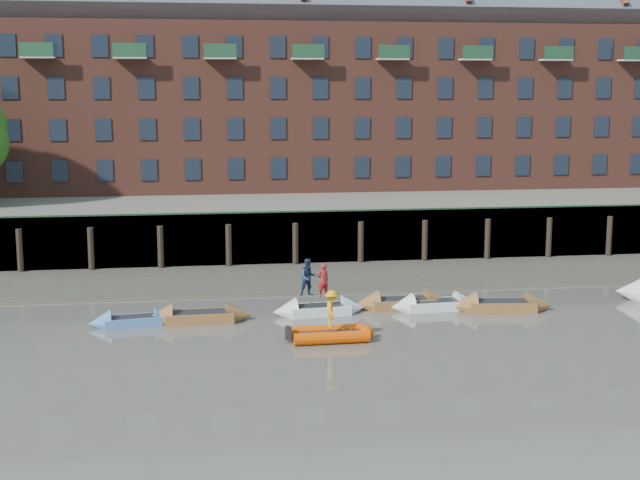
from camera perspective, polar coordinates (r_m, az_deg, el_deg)
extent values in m
plane|color=#5B564F|center=(33.38, 6.25, -8.77)|extent=(220.00, 220.00, 0.00)
cube|color=#3D382F|center=(50.41, 1.18, -2.41)|extent=(110.00, 8.00, 0.50)
cube|color=#4C4336|center=(47.14, 1.85, -3.26)|extent=(110.00, 1.60, 0.10)
cube|color=#2D2A26|center=(54.39, 0.43, 0.19)|extent=(110.00, 0.80, 3.20)
cylinder|color=black|center=(54.13, -18.66, -0.68)|extent=(0.36, 0.36, 2.60)
cylinder|color=black|center=(53.54, -14.45, -0.59)|extent=(0.36, 0.36, 2.60)
cylinder|color=black|center=(53.24, -10.17, -0.49)|extent=(0.36, 0.36, 2.60)
cylinder|color=black|center=(53.24, -5.86, -0.39)|extent=(0.36, 0.36, 2.60)
cylinder|color=black|center=(53.54, -1.58, -0.28)|extent=(0.36, 0.36, 2.60)
cylinder|color=black|center=(54.14, 2.63, -0.18)|extent=(0.36, 0.36, 2.60)
cylinder|color=black|center=(55.02, 6.72, -0.08)|extent=(0.36, 0.36, 2.60)
cylinder|color=black|center=(56.17, 10.67, 0.02)|extent=(0.36, 0.36, 2.60)
cylinder|color=black|center=(57.58, 14.44, 0.11)|extent=(0.36, 0.36, 2.60)
cylinder|color=black|center=(59.23, 18.02, 0.20)|extent=(0.36, 0.36, 2.60)
cube|color=#264C2D|center=(53.85, 0.48, 1.87)|extent=(110.00, 0.06, 0.10)
cube|color=#5E594D|center=(67.72, -1.29, 2.06)|extent=(110.00, 28.00, 3.20)
cube|color=brown|center=(68.14, -1.42, 8.51)|extent=(80.00, 10.00, 12.00)
cube|color=#42444C|center=(68.38, -1.44, 14.56)|extent=(80.60, 15.56, 15.56)
cube|color=black|center=(64.00, -18.97, 4.16)|extent=(1.10, 0.12, 1.50)
cube|color=black|center=(63.51, -16.30, 4.26)|extent=(1.10, 0.12, 1.50)
cube|color=black|center=(63.16, -13.60, 4.35)|extent=(1.10, 0.12, 1.50)
cube|color=black|center=(62.94, -10.88, 4.43)|extent=(1.10, 0.12, 1.50)
cube|color=black|center=(62.87, -8.14, 4.50)|extent=(1.10, 0.12, 1.50)
cube|color=black|center=(62.94, -5.40, 4.56)|extent=(1.10, 0.12, 1.50)
cube|color=black|center=(63.16, -2.67, 4.61)|extent=(1.10, 0.12, 1.50)
cube|color=black|center=(63.52, 0.03, 4.64)|extent=(1.10, 0.12, 1.50)
cube|color=black|center=(64.01, 2.70, 4.67)|extent=(1.10, 0.12, 1.50)
cube|color=black|center=(64.64, 5.32, 4.69)|extent=(1.10, 0.12, 1.50)
cube|color=black|center=(65.40, 7.89, 4.70)|extent=(1.10, 0.12, 1.50)
cube|color=black|center=(66.29, 10.39, 4.69)|extent=(1.10, 0.12, 1.50)
cube|color=black|center=(67.31, 12.82, 4.68)|extent=(1.10, 0.12, 1.50)
cube|color=black|center=(68.43, 15.18, 4.67)|extent=(1.10, 0.12, 1.50)
cube|color=black|center=(69.67, 17.45, 4.64)|extent=(1.10, 0.12, 1.50)
cube|color=black|center=(71.02, 19.64, 4.61)|extent=(1.10, 0.12, 1.50)
cube|color=black|center=(63.82, -19.11, 6.66)|extent=(1.10, 0.12, 1.50)
cube|color=black|center=(63.33, -16.42, 6.78)|extent=(1.10, 0.12, 1.50)
cube|color=black|center=(62.97, -13.70, 6.88)|extent=(1.10, 0.12, 1.50)
cube|color=black|center=(62.76, -10.96, 6.97)|extent=(1.10, 0.12, 1.50)
cube|color=black|center=(62.69, -8.20, 7.05)|extent=(1.10, 0.12, 1.50)
cube|color=black|center=(62.76, -5.44, 7.10)|extent=(1.10, 0.12, 1.50)
cube|color=black|center=(62.98, -2.69, 7.14)|extent=(1.10, 0.12, 1.50)
cube|color=black|center=(63.34, 0.03, 7.17)|extent=(1.10, 0.12, 1.50)
cube|color=black|center=(63.83, 2.72, 7.18)|extent=(1.10, 0.12, 1.50)
cube|color=black|center=(64.46, 5.36, 7.17)|extent=(1.10, 0.12, 1.50)
cube|color=black|center=(65.23, 7.95, 7.15)|extent=(1.10, 0.12, 1.50)
cube|color=black|center=(66.12, 10.46, 7.11)|extent=(1.10, 0.12, 1.50)
cube|color=black|center=(67.14, 12.91, 7.07)|extent=(1.10, 0.12, 1.50)
cube|color=black|center=(68.27, 15.28, 7.01)|extent=(1.10, 0.12, 1.50)
cube|color=black|center=(69.51, 17.57, 6.94)|extent=(1.10, 0.12, 1.50)
cube|color=black|center=(70.86, 19.77, 6.87)|extent=(1.10, 0.12, 1.50)
cube|color=black|center=(63.77, -19.24, 9.17)|extent=(1.10, 0.12, 1.50)
cube|color=black|center=(63.27, -16.54, 9.31)|extent=(1.10, 0.12, 1.50)
cube|color=black|center=(62.92, -13.80, 9.43)|extent=(1.10, 0.12, 1.50)
cube|color=black|center=(62.70, -11.04, 9.53)|extent=(1.10, 0.12, 1.50)
cube|color=black|center=(62.63, -8.26, 9.60)|extent=(1.10, 0.12, 1.50)
cube|color=black|center=(62.71, -5.48, 9.66)|extent=(1.10, 0.12, 1.50)
cube|color=black|center=(62.92, -2.71, 9.69)|extent=(1.10, 0.12, 1.50)
cube|color=black|center=(63.28, 0.03, 9.70)|extent=(1.10, 0.12, 1.50)
cube|color=black|center=(63.78, 2.74, 9.69)|extent=(1.10, 0.12, 1.50)
cube|color=black|center=(64.41, 5.40, 9.66)|extent=(1.10, 0.12, 1.50)
cube|color=black|center=(65.17, 8.00, 9.61)|extent=(1.10, 0.12, 1.50)
cube|color=black|center=(66.07, 10.54, 9.54)|extent=(1.10, 0.12, 1.50)
cube|color=black|center=(67.08, 13.00, 9.45)|extent=(1.10, 0.12, 1.50)
cube|color=black|center=(68.21, 15.38, 9.36)|extent=(1.10, 0.12, 1.50)
cube|color=black|center=(69.46, 17.68, 9.25)|extent=(1.10, 0.12, 1.50)
cube|color=black|center=(63.83, -19.39, 11.68)|extent=(1.10, 0.12, 1.50)
cube|color=black|center=(63.34, -16.67, 11.84)|extent=(1.10, 0.12, 1.50)
cube|color=black|center=(62.98, -13.91, 11.98)|extent=(1.10, 0.12, 1.50)
cube|color=black|center=(62.77, -11.12, 12.08)|extent=(1.10, 0.12, 1.50)
cube|color=black|center=(62.70, -8.32, 12.16)|extent=(1.10, 0.12, 1.50)
cube|color=black|center=(62.77, -5.52, 12.22)|extent=(1.10, 0.12, 1.50)
cube|color=black|center=(62.99, -2.73, 12.24)|extent=(1.10, 0.12, 1.50)
cube|color=black|center=(63.35, 0.04, 12.23)|extent=(1.10, 0.12, 1.50)
cube|color=black|center=(63.84, 2.76, 12.20)|extent=(1.10, 0.12, 1.50)
cube|color=black|center=(64.47, 5.44, 12.15)|extent=(1.10, 0.12, 1.50)
cube|color=black|center=(65.24, 8.06, 12.07)|extent=(1.10, 0.12, 1.50)
cube|color=black|center=(66.13, 10.61, 11.96)|extent=(1.10, 0.12, 1.50)
cube|color=black|center=(67.14, 13.09, 11.84)|extent=(1.10, 0.12, 1.50)
cube|color=black|center=(68.28, 15.49, 11.70)|extent=(1.10, 0.12, 1.50)
cube|color=black|center=(69.52, 17.80, 11.55)|extent=(1.10, 0.12, 1.50)
cube|color=#4970B3|center=(41.17, -11.88, -5.08)|extent=(2.70, 1.54, 0.40)
cone|color=#4970B3|center=(41.33, -9.83, -4.96)|extent=(1.16, 1.29, 1.15)
cone|color=#4970B3|center=(41.07, -13.95, -5.20)|extent=(1.16, 1.29, 1.15)
cube|color=black|center=(41.12, -11.89, -4.84)|extent=(2.23, 1.19, 0.06)
cube|color=brown|center=(41.17, -7.73, -4.90)|extent=(3.13, 1.46, 0.48)
cone|color=brown|center=(41.25, -5.21, -4.82)|extent=(1.23, 1.42, 1.40)
cone|color=brown|center=(41.17, -10.25, -4.97)|extent=(1.23, 1.42, 1.40)
cube|color=black|center=(41.12, -7.74, -4.60)|extent=(2.60, 1.10, 0.06)
cube|color=silver|center=(42.17, -0.05, -4.49)|extent=(2.97, 1.56, 0.45)
cone|color=silver|center=(42.58, 2.13, -4.36)|extent=(1.23, 1.39, 1.29)
cone|color=silver|center=(41.82, -2.28, -4.62)|extent=(1.23, 1.39, 1.29)
cube|color=black|center=(42.12, -0.05, -4.22)|extent=(2.46, 1.19, 0.06)
cube|color=brown|center=(43.58, 5.27, -4.04)|extent=(3.09, 1.45, 0.48)
cone|color=brown|center=(44.06, 7.53, -3.94)|extent=(1.22, 1.41, 1.38)
cone|color=brown|center=(43.17, 2.97, -4.15)|extent=(1.22, 1.41, 1.38)
cube|color=black|center=(43.53, 5.28, -3.76)|extent=(2.57, 1.09, 0.06)
cube|color=silver|center=(43.45, 7.34, -4.15)|extent=(2.93, 1.48, 0.44)
cone|color=silver|center=(44.02, 9.38, -4.02)|extent=(1.19, 1.36, 1.28)
cone|color=silver|center=(42.93, 5.25, -4.28)|extent=(1.19, 1.36, 1.28)
cube|color=black|center=(43.40, 7.35, -3.89)|extent=(2.43, 1.13, 0.06)
cube|color=brown|center=(43.73, 11.53, -4.14)|extent=(3.29, 1.77, 0.49)
cone|color=brown|center=(44.18, 13.86, -4.09)|extent=(1.38, 1.55, 1.42)
cone|color=brown|center=(43.35, 9.15, -4.19)|extent=(1.38, 1.55, 1.42)
cube|color=black|center=(43.67, 11.54, -3.86)|extent=(2.73, 1.36, 0.06)
cylinder|color=#D54101|center=(38.43, 0.47, -5.83)|extent=(3.20, 0.62, 0.53)
cylinder|color=#D54101|center=(37.37, 0.78, -6.28)|extent=(3.20, 0.62, 0.53)
sphere|color=#D54101|center=(38.21, 2.98, -5.93)|extent=(0.60, 0.60, 0.60)
cube|color=black|center=(37.90, 0.62, -6.05)|extent=(2.68, 0.99, 0.18)
cone|color=silver|center=(47.68, 19.34, -3.14)|extent=(2.20, 2.35, 1.87)
imported|color=maroon|center=(41.82, 0.19, -2.58)|extent=(0.66, 0.52, 1.59)
imported|color=#19233F|center=(41.98, -0.73, -2.40)|extent=(0.99, 0.84, 1.79)
imported|color=orange|center=(37.54, 0.75, -4.45)|extent=(0.71, 1.11, 1.62)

